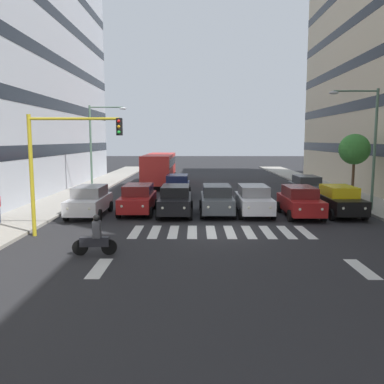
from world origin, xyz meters
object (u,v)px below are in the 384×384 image
Objects in this scene: car_row2_1 at (177,186)px; car_5 at (138,199)px; car_6 at (90,201)px; bus_behind_traffic at (160,166)px; street_lamp_left at (367,136)px; car_2 at (254,200)px; street_lamp_right at (97,139)px; street_tree_1 at (354,150)px; car_row2_0 at (307,187)px; traffic_light_gantry at (57,155)px; car_4 at (175,200)px; motorcycle_with_rider at (95,238)px; car_0 at (339,200)px; car_1 at (300,201)px; car_3 at (217,199)px.

car_5 is at bearing 73.06° from car_row2_1.
car_row2_1 is (-4.74, -7.53, 0.00)m from car_6.
bus_behind_traffic is 1.45× the size of street_lamp_left.
car_2 is 0.64× the size of street_lamp_right.
street_lamp_right reaches higher than street_tree_1.
car_2 is at bearing 8.74° from street_lamp_left.
traffic_light_gantry is at bearing 38.86° from car_row2_0.
car_5 is at bearing 2.83° from street_lamp_left.
street_lamp_right is at bearing -62.66° from car_5.
car_6 is (4.96, 0.29, 0.00)m from car_4.
street_tree_1 is (-15.03, -5.83, 2.79)m from car_5.
motorcycle_with_rider is at bearing 72.20° from car_4.
car_2 is at bearing -178.35° from car_4.
car_0 is 2.61× the size of motorcycle_with_rider.
car_row2_1 is (0.21, -7.25, 0.00)m from car_4.
car_1 is 4.78m from car_3.
street_lamp_right is at bearing -34.43° from car_1.
car_0 is 14.48m from car_6.
car_5 is 0.61× the size of street_lamp_left.
car_5 is (4.69, -0.27, 0.00)m from car_3.
car_4 is 1.00× the size of car_row2_0.
car_4 is 11.88m from street_lamp_right.
car_row2_0 is at bearing -138.49° from car_3.
car_4 is 4.96m from car_6.
car_3 is at bearing -174.26° from car_4.
car_0 is 9.53m from car_4.
street_lamp_right is (13.89, -9.52, 3.53)m from car_1.
car_4 is at bearing -133.99° from traffic_light_gantry.
car_0 and car_6 have the same top height.
street_lamp_right reaches higher than car_6.
car_row2_1 is at bearing -122.19° from car_6.
motorcycle_with_rider is at bearing 33.79° from street_lamp_left.
motorcycle_with_rider is at bearing 49.25° from car_2.
traffic_light_gantry is (0.07, 4.92, 2.81)m from car_6.
car_row2_1 is (7.38, -7.63, 0.00)m from car_1.
car_0 is at bearing 127.40° from bus_behind_traffic.
street_lamp_left is (-13.74, -0.68, 3.69)m from car_5.
car_row2_1 is at bearing -69.33° from car_3.
car_row2_0 is 6.73m from street_lamp_left.
bus_behind_traffic is at bearing -30.95° from street_tree_1.
car_2 is at bearing 177.02° from car_3.
car_row2_1 is at bearing -45.96° from car_1.
car_row2_1 is 0.61× the size of street_lamp_left.
car_5 is 2.61× the size of motorcycle_with_rider.
car_row2_1 is 13.67m from street_lamp_left.
car_5 and car_6 have the same top height.
car_4 is 2.32m from car_5.
street_lamp_left is at bearing 111.37° from car_row2_0.
motorcycle_with_rider is (7.23, 8.40, -0.24)m from car_2.
car_row2_0 is 18.77m from traffic_light_gantry.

